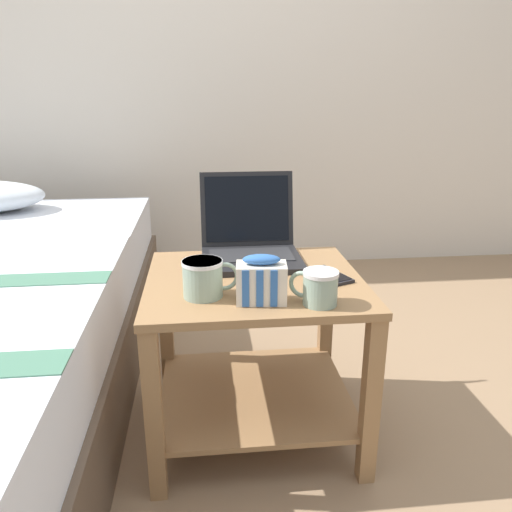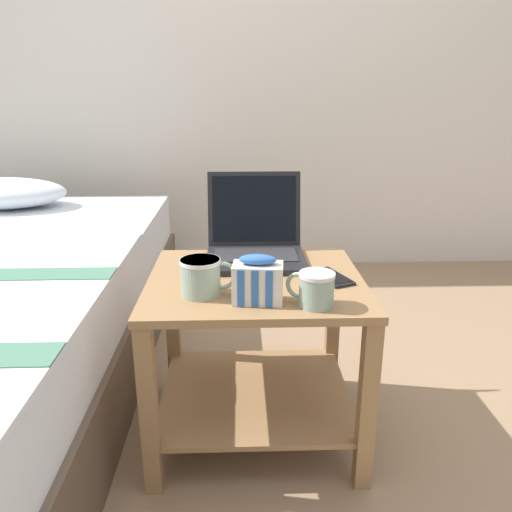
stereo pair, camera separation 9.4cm
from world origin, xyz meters
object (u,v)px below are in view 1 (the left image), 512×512
Objects in this scene: mug_front_right at (319,286)px; cell_phone at (330,275)px; snack_bag at (260,281)px; laptop at (250,242)px; mug_front_left at (204,277)px.

cell_phone is (0.08, 0.19, -0.04)m from mug_front_right.
mug_front_right is at bearing -12.04° from snack_bag.
cell_phone is (0.22, 0.16, -0.05)m from snack_bag.
snack_bag is (-0.01, -0.35, 0.00)m from laptop.
cell_phone is (0.36, 0.11, -0.05)m from mug_front_left.
mug_front_right is 0.15m from snack_bag.
mug_front_left is 0.30m from mug_front_right.
mug_front_left is 1.24× the size of mug_front_right.
mug_front_left is 1.12× the size of snack_bag.
mug_front_left is at bearing -163.67° from cell_phone.
snack_bag is (-0.15, 0.03, 0.01)m from mug_front_right.
mug_front_right is at bearing -15.90° from mug_front_left.
laptop is 2.32× the size of snack_bag.
snack_bag is (0.14, -0.05, 0.00)m from mug_front_left.
snack_bag is at bearing -19.79° from mug_front_left.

